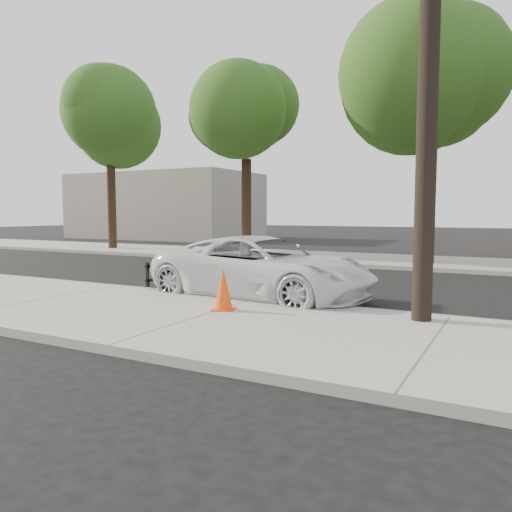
{
  "coord_description": "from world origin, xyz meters",
  "views": [
    {
      "loc": [
        5.1,
        -11.58,
        2.01
      ],
      "look_at": [
        -0.38,
        -1.36,
        1.0
      ],
      "focal_mm": 35.0,
      "sensor_mm": 36.0,
      "label": 1
    }
  ],
  "objects": [
    {
      "name": "tree_a",
      "position": [
        -13.8,
        7.85,
        6.53
      ],
      "size": [
        4.65,
        4.5,
        9.0
      ],
      "color": "black",
      "rests_on": "far_sidewalk"
    },
    {
      "name": "building_far",
      "position": [
        -20.0,
        20.0,
        2.5
      ],
      "size": [
        14.0,
        8.0,
        5.0
      ],
      "primitive_type": "cube",
      "color": "gray",
      "rests_on": "ground"
    },
    {
      "name": "police_cruiser",
      "position": [
        -0.2,
        -1.39,
        0.74
      ],
      "size": [
        5.5,
        2.93,
        1.47
      ],
      "primitive_type": "imported",
      "rotation": [
        0.0,
        0.0,
        1.48
      ],
      "color": "white",
      "rests_on": "ground"
    },
    {
      "name": "near_sidewalk",
      "position": [
        0.0,
        -4.3,
        0.07
      ],
      "size": [
        90.0,
        4.4,
        0.15
      ],
      "primitive_type": "cube",
      "color": "gray",
      "rests_on": "ground"
    },
    {
      "name": "tree_c",
      "position": [
        2.22,
        7.64,
        6.91
      ],
      "size": [
        4.96,
        4.8,
        9.55
      ],
      "color": "black",
      "rests_on": "far_sidewalk"
    },
    {
      "name": "utility_pole",
      "position": [
        3.6,
        -2.7,
        4.7
      ],
      "size": [
        1.4,
        0.34,
        9.0
      ],
      "color": "black",
      "rests_on": "near_sidewalk"
    },
    {
      "name": "tree_b",
      "position": [
        -5.81,
        8.06,
        6.15
      ],
      "size": [
        4.34,
        4.2,
        8.45
      ],
      "color": "black",
      "rests_on": "far_sidewalk"
    },
    {
      "name": "traffic_cone",
      "position": [
        0.08,
        -3.55,
        0.54
      ],
      "size": [
        0.52,
        0.52,
        0.8
      ],
      "rotation": [
        0.0,
        0.0,
        0.33
      ],
      "color": "#F4470C",
      "rests_on": "near_sidewalk"
    },
    {
      "name": "curb_near",
      "position": [
        0.0,
        -2.1,
        0.07
      ],
      "size": [
        90.0,
        0.12,
        0.16
      ],
      "primitive_type": "cube",
      "color": "#9E9B93",
      "rests_on": "ground"
    },
    {
      "name": "ground",
      "position": [
        0.0,
        0.0,
        0.0
      ],
      "size": [
        120.0,
        120.0,
        0.0
      ],
      "primitive_type": "plane",
      "color": "black",
      "rests_on": "ground"
    },
    {
      "name": "far_sidewalk",
      "position": [
        0.0,
        8.5,
        0.07
      ],
      "size": [
        90.0,
        5.0,
        0.15
      ],
      "primitive_type": "cube",
      "color": "gray",
      "rests_on": "ground"
    }
  ]
}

